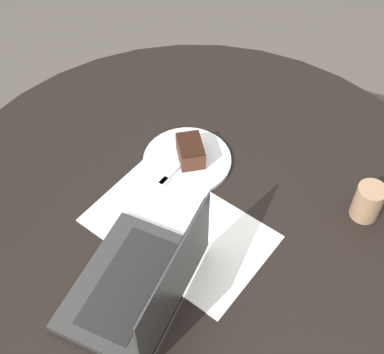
# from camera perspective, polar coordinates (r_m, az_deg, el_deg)

# --- Properties ---
(ground_plane) EXTENTS (12.00, 12.00, 0.00)m
(ground_plane) POSITION_cam_1_polar(r_m,az_deg,el_deg) (1.92, 0.39, -17.07)
(ground_plane) COLOR #4C4742
(dining_table) EXTENTS (1.33, 1.33, 0.74)m
(dining_table) POSITION_cam_1_polar(r_m,az_deg,el_deg) (1.36, 0.53, -6.76)
(dining_table) COLOR black
(dining_table) RESTS_ON ground_plane
(paper_document) EXTENTS (0.42, 0.28, 0.00)m
(paper_document) POSITION_cam_1_polar(r_m,az_deg,el_deg) (1.25, -1.39, -5.52)
(paper_document) COLOR white
(paper_document) RESTS_ON dining_table
(plate) EXTENTS (0.23, 0.23, 0.01)m
(plate) POSITION_cam_1_polar(r_m,az_deg,el_deg) (1.37, -0.52, 1.81)
(plate) COLOR silver
(plate) RESTS_ON dining_table
(cake_slice) EXTENTS (0.11, 0.10, 0.05)m
(cake_slice) POSITION_cam_1_polar(r_m,az_deg,el_deg) (1.35, -0.16, 2.82)
(cake_slice) COLOR #472619
(cake_slice) RESTS_ON plate
(fork) EXTENTS (0.03, 0.17, 0.00)m
(fork) POSITION_cam_1_polar(r_m,az_deg,el_deg) (1.34, -1.67, 0.99)
(fork) COLOR silver
(fork) RESTS_ON plate
(coffee_glass) EXTENTS (0.07, 0.07, 0.09)m
(coffee_glass) POSITION_cam_1_polar(r_m,az_deg,el_deg) (1.30, 18.25, -2.53)
(coffee_glass) COLOR #997556
(coffee_glass) RESTS_ON dining_table
(laptop) EXTENTS (0.30, 0.36, 0.21)m
(laptop) POSITION_cam_1_polar(r_m,az_deg,el_deg) (1.14, -5.45, -11.26)
(laptop) COLOR #2D2D2D
(laptop) RESTS_ON dining_table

